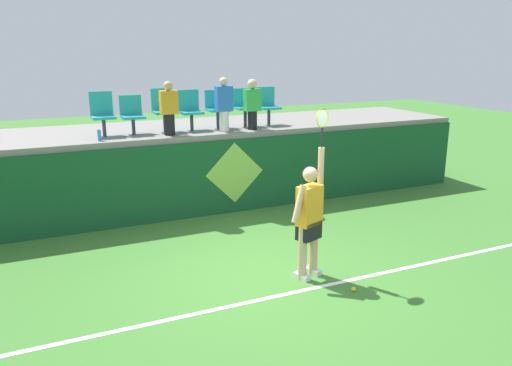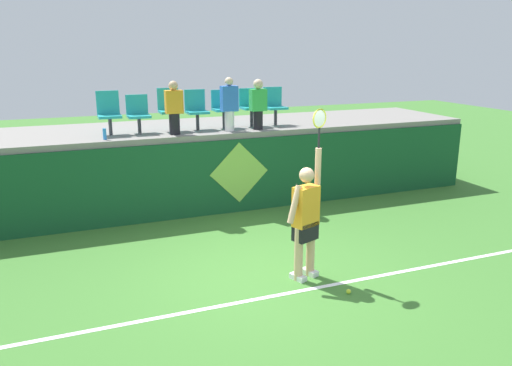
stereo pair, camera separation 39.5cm
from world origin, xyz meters
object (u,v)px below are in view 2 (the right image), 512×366
at_px(stadium_chair_3, 196,108).
at_px(stadium_chair_4, 223,107).
at_px(tennis_ball, 349,291).
at_px(stadium_chair_5, 250,105).
at_px(spectator_1, 174,107).
at_px(tennis_player, 306,217).
at_px(stadium_chair_6, 274,104).
at_px(spectator_2, 258,103).
at_px(stadium_chair_1, 138,112).
at_px(water_bottle, 105,134).
at_px(stadium_chair_0, 109,111).
at_px(spectator_0, 229,104).
at_px(stadium_chair_2, 169,107).

height_order(stadium_chair_3, stadium_chair_4, stadium_chair_3).
relative_size(tennis_ball, stadium_chair_5, 0.08).
bearing_deg(stadium_chair_3, spectator_1, -141.31).
height_order(tennis_player, stadium_chair_6, tennis_player).
relative_size(tennis_player, spectator_2, 2.40).
xyz_separation_m(stadium_chair_5, stadium_chair_6, (0.57, 0.00, -0.01)).
xyz_separation_m(stadium_chair_1, spectator_2, (2.43, -0.46, 0.13)).
relative_size(water_bottle, stadium_chair_4, 0.26).
distance_m(stadium_chair_5, stadium_chair_6, 0.57).
bearing_deg(stadium_chair_0, stadium_chair_4, -0.22).
height_order(stadium_chair_0, stadium_chair_5, stadium_chair_0).
distance_m(water_bottle, stadium_chair_3, 2.04).
bearing_deg(tennis_player, stadium_chair_1, 112.63).
distance_m(spectator_1, spectator_2, 1.79).
bearing_deg(stadium_chair_3, tennis_ball, -80.00).
distance_m(spectator_0, spectator_1, 1.15).
distance_m(stadium_chair_2, spectator_2, 1.85).
xyz_separation_m(stadium_chair_2, stadium_chair_6, (2.36, -0.00, -0.03)).
xyz_separation_m(stadium_chair_4, spectator_0, (0.00, -0.44, 0.11)).
xyz_separation_m(stadium_chair_1, stadium_chair_5, (2.43, -0.00, 0.05)).
relative_size(tennis_ball, water_bottle, 0.31).
bearing_deg(stadium_chair_4, spectator_1, -158.67).
bearing_deg(stadium_chair_5, stadium_chair_4, -179.98).
height_order(tennis_ball, water_bottle, water_bottle).
height_order(stadium_chair_2, stadium_chair_4, stadium_chair_2).
bearing_deg(stadium_chair_2, water_bottle, -158.27).
bearing_deg(spectator_2, stadium_chair_6, 38.83).
bearing_deg(stadium_chair_6, spectator_1, -169.08).
height_order(stadium_chair_2, stadium_chair_3, stadium_chair_2).
bearing_deg(stadium_chair_4, stadium_chair_2, 179.68).
distance_m(tennis_ball, stadium_chair_3, 5.34).
height_order(stadium_chair_6, spectator_2, spectator_2).
bearing_deg(stadium_chair_1, spectator_2, -10.69).
xyz_separation_m(stadium_chair_3, stadium_chair_6, (1.79, -0.00, 0.01)).
bearing_deg(stadium_chair_6, stadium_chair_4, -179.78).
xyz_separation_m(stadium_chair_1, stadium_chair_4, (1.80, -0.00, 0.04)).
relative_size(stadium_chair_4, stadium_chair_6, 0.97).
height_order(tennis_ball, stadium_chair_0, stadium_chair_0).
bearing_deg(tennis_ball, stadium_chair_1, 113.10).
relative_size(water_bottle, stadium_chair_1, 0.28).
height_order(tennis_player, stadium_chair_0, tennis_player).
height_order(water_bottle, stadium_chair_3, stadium_chair_3).
xyz_separation_m(tennis_player, spectator_1, (-1.08, 3.68, 1.26)).
bearing_deg(stadium_chair_1, water_bottle, -143.34).
bearing_deg(spectator_0, stadium_chair_2, 158.88).
distance_m(tennis_ball, stadium_chair_0, 5.90).
distance_m(stadium_chair_3, spectator_2, 1.30).
height_order(stadium_chair_0, stadium_chair_3, stadium_chair_0).
relative_size(stadium_chair_2, stadium_chair_5, 1.07).
height_order(tennis_ball, spectator_1, spectator_1).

